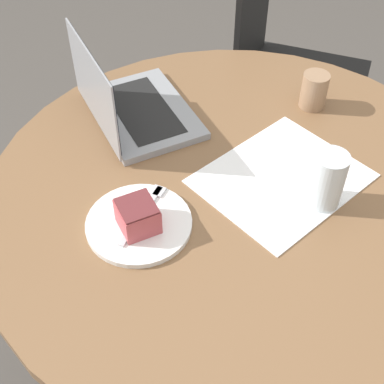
# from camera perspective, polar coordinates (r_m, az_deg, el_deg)

# --- Properties ---
(ground_plane) EXTENTS (12.00, 12.00, 0.00)m
(ground_plane) POSITION_cam_1_polar(r_m,az_deg,el_deg) (1.74, 3.62, -16.64)
(ground_plane) COLOR #4C4742
(dining_table) EXTENTS (1.10, 1.10, 0.73)m
(dining_table) POSITION_cam_1_polar(r_m,az_deg,el_deg) (1.26, 4.81, -4.43)
(dining_table) COLOR brown
(dining_table) RESTS_ON ground_plane
(chair) EXTENTS (0.59, 0.59, 0.97)m
(chair) POSITION_cam_1_polar(r_m,az_deg,el_deg) (1.95, 9.74, 12.82)
(chair) COLOR black
(chair) RESTS_ON ground_plane
(paper_document) EXTENTS (0.40, 0.36, 0.00)m
(paper_document) POSITION_cam_1_polar(r_m,az_deg,el_deg) (1.17, 9.53, 1.46)
(paper_document) COLOR white
(paper_document) RESTS_ON dining_table
(plate) EXTENTS (0.21, 0.21, 0.01)m
(plate) POSITION_cam_1_polar(r_m,az_deg,el_deg) (1.06, -5.68, -3.38)
(plate) COLOR white
(plate) RESTS_ON dining_table
(cake_slice) EXTENTS (0.07, 0.07, 0.06)m
(cake_slice) POSITION_cam_1_polar(r_m,az_deg,el_deg) (1.03, -5.82, -2.55)
(cake_slice) COLOR #B74C51
(cake_slice) RESTS_ON plate
(fork) EXTENTS (0.14, 0.13, 0.00)m
(fork) POSITION_cam_1_polar(r_m,az_deg,el_deg) (1.08, -4.94, -1.77)
(fork) COLOR silver
(fork) RESTS_ON plate
(coffee_glass) EXTENTS (0.06, 0.06, 0.09)m
(coffee_glass) POSITION_cam_1_polar(r_m,az_deg,el_deg) (1.36, 12.90, 10.51)
(coffee_glass) COLOR #997556
(coffee_glass) RESTS_ON dining_table
(water_glass) EXTENTS (0.07, 0.07, 0.13)m
(water_glass) POSITION_cam_1_polar(r_m,az_deg,el_deg) (1.09, 14.20, 1.23)
(water_glass) COLOR silver
(water_glass) RESTS_ON dining_table
(laptop) EXTENTS (0.22, 0.30, 0.21)m
(laptop) POSITION_cam_1_polar(r_m,az_deg,el_deg) (1.30, -6.54, 9.05)
(laptop) COLOR gray
(laptop) RESTS_ON dining_table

